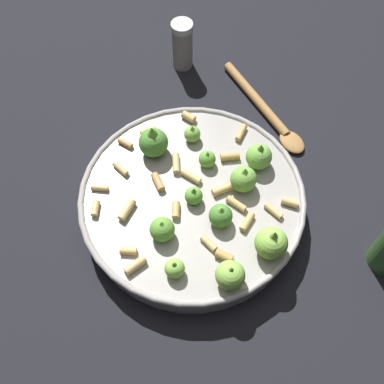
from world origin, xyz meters
The scene contains 4 objects.
ground_plane centered at (0.00, 0.00, 0.00)m, with size 2.40×2.40×0.00m, color black.
cooking_pan centered at (0.00, 0.00, 0.03)m, with size 0.34×0.34×0.11m.
pepper_shaker centered at (0.31, -0.07, 0.05)m, with size 0.04×0.04×0.10m.
wooden_spoon centered at (0.15, -0.18, 0.01)m, with size 0.23×0.08×0.02m.
Camera 1 is at (-0.33, 0.10, 0.65)m, focal length 43.39 mm.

